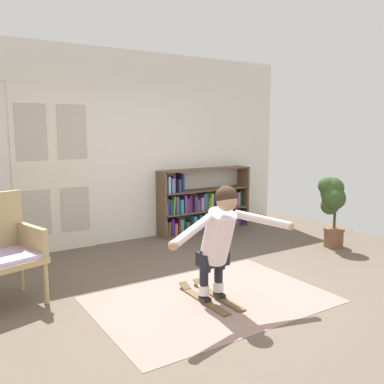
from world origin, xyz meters
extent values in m
plane|color=brown|center=(0.00, 0.00, 0.00)|extent=(7.20, 7.20, 0.00)
cube|color=silver|center=(0.00, 2.60, 1.45)|extent=(6.00, 0.10, 2.90)
cube|color=silver|center=(-1.31, 2.54, 1.18)|extent=(0.55, 0.04, 2.35)
cube|color=#B5B19F|center=(-1.31, 2.52, 1.69)|extent=(0.41, 0.01, 0.76)
cube|color=#B5B19F|center=(-1.31, 2.52, 0.59)|extent=(0.41, 0.01, 0.64)
cube|color=silver|center=(-0.76, 2.54, 1.18)|extent=(0.55, 0.04, 2.35)
cube|color=#B5B19F|center=(-0.76, 2.52, 1.69)|extent=(0.41, 0.01, 0.76)
cube|color=#B5B19F|center=(-0.76, 2.52, 0.59)|extent=(0.41, 0.01, 0.64)
cube|color=silver|center=(-1.03, 2.54, 2.40)|extent=(1.22, 0.04, 0.10)
cube|color=gray|center=(-0.17, -0.05, 0.00)|extent=(2.35, 1.61, 0.01)
cube|color=brown|center=(0.59, 2.39, 0.54)|extent=(0.04, 0.30, 1.07)
cube|color=brown|center=(2.26, 2.39, 0.54)|extent=(0.04, 0.30, 1.07)
cube|color=brown|center=(1.42, 2.39, 0.01)|extent=(1.67, 0.30, 0.02)
cube|color=brown|center=(1.42, 2.39, 0.36)|extent=(1.67, 0.30, 0.02)
cube|color=brown|center=(1.42, 2.39, 0.71)|extent=(1.67, 0.30, 0.02)
cube|color=brown|center=(1.42, 2.39, 1.06)|extent=(1.67, 0.30, 0.02)
cube|color=brown|center=(0.63, 2.38, 0.14)|extent=(0.04, 0.19, 0.24)
cube|color=#4C4D28|center=(0.68, 2.38, 0.14)|extent=(0.06, 0.18, 0.24)
cube|color=#531BAA|center=(0.74, 2.37, 0.16)|extent=(0.04, 0.16, 0.28)
cube|color=#A16E44|center=(0.81, 2.40, 0.12)|extent=(0.06, 0.19, 0.19)
cube|color=#62234F|center=(0.87, 2.39, 0.15)|extent=(0.04, 0.19, 0.26)
cube|color=green|center=(0.92, 2.39, 0.14)|extent=(0.05, 0.18, 0.25)
cube|color=navy|center=(0.98, 2.40, 0.14)|extent=(0.04, 0.16, 0.23)
cube|color=#467243|center=(1.02, 2.38, 0.12)|extent=(0.04, 0.21, 0.20)
cube|color=#5A1521|center=(1.08, 2.40, 0.12)|extent=(0.06, 0.16, 0.19)
cube|color=teal|center=(1.15, 2.37, 0.16)|extent=(0.05, 0.24, 0.28)
cube|color=#A73429|center=(1.22, 2.38, 0.12)|extent=(0.06, 0.16, 0.20)
cube|color=#398CCB|center=(1.29, 2.41, 0.16)|extent=(0.04, 0.22, 0.28)
cube|color=#A4275D|center=(1.36, 2.39, 0.14)|extent=(0.06, 0.16, 0.25)
cube|color=#BC58C5|center=(1.42, 2.37, 0.15)|extent=(0.05, 0.21, 0.27)
cube|color=#927FCA|center=(1.49, 2.40, 0.14)|extent=(0.04, 0.19, 0.24)
cube|color=#70AE6F|center=(1.54, 2.40, 0.14)|extent=(0.04, 0.15, 0.23)
cube|color=navy|center=(1.61, 2.38, 0.12)|extent=(0.05, 0.17, 0.20)
cube|color=#56254C|center=(1.68, 2.38, 0.13)|extent=(0.04, 0.21, 0.22)
cube|color=purple|center=(1.74, 2.39, 0.13)|extent=(0.05, 0.23, 0.23)
cube|color=maroon|center=(1.80, 2.39, 0.12)|extent=(0.03, 0.18, 0.20)
cube|color=#42BE88|center=(1.86, 2.38, 0.12)|extent=(0.04, 0.22, 0.21)
cube|color=#542D17|center=(1.93, 2.40, 0.14)|extent=(0.04, 0.18, 0.24)
cube|color=#633C6F|center=(1.97, 2.38, 0.13)|extent=(0.05, 0.23, 0.22)
cube|color=#2D474F|center=(2.03, 2.37, 0.16)|extent=(0.04, 0.15, 0.27)
cube|color=#A05D90|center=(2.08, 2.39, 0.14)|extent=(0.04, 0.17, 0.24)
cube|color=#52357F|center=(2.13, 2.40, 0.13)|extent=(0.05, 0.16, 0.23)
cube|color=navy|center=(2.18, 2.37, 0.14)|extent=(0.04, 0.22, 0.25)
cube|color=teal|center=(0.62, 2.39, 0.47)|extent=(0.03, 0.23, 0.19)
cube|color=#352F5B|center=(0.66, 2.38, 0.50)|extent=(0.04, 0.18, 0.27)
cube|color=navy|center=(0.72, 2.39, 0.49)|extent=(0.07, 0.16, 0.25)
cube|color=#60A12E|center=(0.77, 2.37, 0.52)|extent=(0.05, 0.15, 0.29)
cube|color=#4F4676|center=(0.83, 2.39, 0.51)|extent=(0.05, 0.22, 0.28)
cube|color=teal|center=(0.91, 2.37, 0.48)|extent=(0.06, 0.19, 0.23)
cube|color=purple|center=(0.98, 2.38, 0.52)|extent=(0.03, 0.21, 0.30)
cube|color=brown|center=(1.04, 2.39, 0.49)|extent=(0.05, 0.16, 0.23)
cube|color=#631B7E|center=(1.10, 2.40, 0.51)|extent=(0.05, 0.16, 0.28)
cube|color=#3C2E4E|center=(1.18, 2.38, 0.50)|extent=(0.05, 0.22, 0.27)
cube|color=#45516E|center=(1.24, 2.41, 0.47)|extent=(0.07, 0.21, 0.19)
cube|color=#CB79CF|center=(1.31, 2.38, 0.48)|extent=(0.03, 0.19, 0.22)
cube|color=#56518C|center=(1.35, 2.39, 0.51)|extent=(0.05, 0.19, 0.28)
cube|color=#14714F|center=(1.40, 2.38, 0.52)|extent=(0.06, 0.16, 0.29)
cube|color=olive|center=(1.46, 2.38, 0.47)|extent=(0.04, 0.15, 0.20)
cube|color=gold|center=(1.50, 2.38, 0.51)|extent=(0.05, 0.21, 0.28)
cube|color=teal|center=(1.55, 2.40, 0.50)|extent=(0.05, 0.17, 0.26)
cube|color=#54381F|center=(1.61, 2.38, 0.48)|extent=(0.03, 0.18, 0.22)
cube|color=gold|center=(1.66, 2.40, 0.52)|extent=(0.07, 0.23, 0.30)
cube|color=#44A758|center=(1.73, 2.41, 0.47)|extent=(0.05, 0.23, 0.21)
cube|color=navy|center=(1.79, 2.37, 0.47)|extent=(0.03, 0.16, 0.20)
cube|color=#326C7F|center=(1.85, 2.39, 0.46)|extent=(0.05, 0.15, 0.18)
cube|color=#234BAE|center=(1.92, 2.39, 0.51)|extent=(0.04, 0.20, 0.27)
cube|color=#8060A6|center=(1.98, 2.40, 0.51)|extent=(0.07, 0.21, 0.27)
cube|color=#9F1F60|center=(2.04, 2.41, 0.49)|extent=(0.03, 0.23, 0.24)
cube|color=#816BA7|center=(2.10, 2.37, 0.50)|extent=(0.05, 0.14, 0.25)
cube|color=#195230|center=(2.15, 2.41, 0.50)|extent=(0.06, 0.16, 0.27)
cube|color=#5140C2|center=(0.63, 2.39, 0.83)|extent=(0.05, 0.18, 0.22)
cube|color=#82C4D3|center=(0.68, 2.37, 0.85)|extent=(0.04, 0.17, 0.27)
cube|color=#6376AC|center=(0.75, 2.37, 0.83)|extent=(0.05, 0.19, 0.23)
cube|color=#8E2571|center=(0.80, 2.41, 0.85)|extent=(0.04, 0.14, 0.25)
cube|color=navy|center=(0.87, 2.39, 0.83)|extent=(0.04, 0.24, 0.21)
cube|color=navy|center=(0.93, 2.39, 0.87)|extent=(0.04, 0.23, 0.30)
cylinder|color=tan|center=(-1.62, 0.77, 0.21)|extent=(0.06, 0.06, 0.42)
cylinder|color=tan|center=(-1.75, 1.28, 0.21)|extent=(0.06, 0.06, 0.42)
cube|color=tan|center=(-1.94, 0.96, 0.45)|extent=(0.74, 0.74, 0.06)
cube|color=#C0AAE3|center=(-1.94, 0.96, 0.50)|extent=(0.66, 0.66, 0.04)
cube|color=tan|center=(-1.68, 1.03, 0.62)|extent=(0.21, 0.56, 0.28)
cylinder|color=brown|center=(2.49, 0.56, 0.14)|extent=(0.28, 0.28, 0.28)
cylinder|color=brown|center=(2.49, 0.56, 0.26)|extent=(0.30, 0.30, 0.04)
cylinder|color=#4C3823|center=(2.49, 0.56, 0.46)|extent=(0.04, 0.04, 0.36)
sphere|color=#2F4720|center=(2.37, 0.63, 0.91)|extent=(0.26, 0.26, 0.26)
sphere|color=#2F4720|center=(2.45, 0.59, 0.87)|extent=(0.34, 0.34, 0.34)
sphere|color=#2F4720|center=(2.40, 0.53, 0.74)|extent=(0.34, 0.34, 0.34)
sphere|color=#2F4720|center=(2.42, 0.59, 0.81)|extent=(0.31, 0.31, 0.31)
sphere|color=#2F4720|center=(2.41, 0.60, 0.62)|extent=(0.27, 0.27, 0.27)
cube|color=brown|center=(-0.26, -0.05, 0.01)|extent=(0.10, 0.81, 0.01)
cube|color=brown|center=(-0.26, 0.32, 0.05)|extent=(0.09, 0.12, 0.06)
cube|color=black|center=(-0.26, -0.07, 0.04)|extent=(0.08, 0.12, 0.04)
cube|color=brown|center=(-0.08, -0.05, 0.01)|extent=(0.10, 0.81, 0.01)
cube|color=brown|center=(-0.08, 0.32, 0.05)|extent=(0.09, 0.12, 0.06)
cube|color=black|center=(-0.08, -0.07, 0.04)|extent=(0.08, 0.12, 0.04)
cylinder|color=white|center=(-0.26, -0.05, 0.13)|extent=(0.11, 0.11, 0.10)
cylinder|color=black|center=(-0.26, -0.05, 0.33)|extent=(0.09, 0.09, 0.30)
cylinder|color=black|center=(-0.26, -0.08, 0.44)|extent=(0.11, 0.11, 0.22)
cylinder|color=white|center=(-0.08, -0.05, 0.13)|extent=(0.11, 0.11, 0.10)
cylinder|color=black|center=(-0.08, -0.05, 0.33)|extent=(0.09, 0.09, 0.30)
cylinder|color=black|center=(-0.08, -0.08, 0.44)|extent=(0.11, 0.11, 0.22)
cube|color=black|center=(-0.17, -0.08, 0.45)|extent=(0.30, 0.18, 0.14)
cylinder|color=silver|center=(-0.18, -0.16, 0.69)|extent=(0.29, 0.43, 0.58)
sphere|color=tan|center=(-0.18, -0.30, 1.07)|extent=(0.20, 0.20, 0.20)
sphere|color=#382619|center=(-0.18, -0.29, 1.11)|extent=(0.21, 0.21, 0.21)
cylinder|color=silver|center=(-0.59, -0.34, 0.85)|extent=(0.57, 0.29, 0.22)
sphere|color=tan|center=(-0.85, -0.45, 0.78)|extent=(0.09, 0.09, 0.09)
cylinder|color=silver|center=(0.23, -0.36, 0.85)|extent=(0.56, 0.31, 0.22)
sphere|color=tan|center=(0.49, -0.47, 0.78)|extent=(0.09, 0.09, 0.09)
camera|label=1|loc=(-2.54, -3.38, 1.75)|focal=39.15mm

